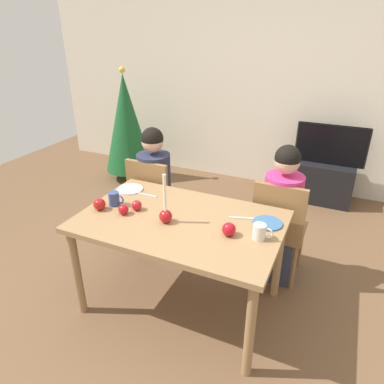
{
  "coord_description": "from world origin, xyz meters",
  "views": [
    {
      "loc": [
        0.95,
        -1.89,
        1.98
      ],
      "look_at": [
        0.0,
        0.2,
        0.87
      ],
      "focal_mm": 32.93,
      "sensor_mm": 36.0,
      "label": 1
    }
  ],
  "objects_px": {
    "chair_left": "(153,198)",
    "apple_near_candle": "(137,205)",
    "tv": "(331,145)",
    "apple_by_left_plate": "(123,210)",
    "plate_left": "(130,189)",
    "candle_centerpiece": "(166,213)",
    "christmas_tree": "(126,123)",
    "tv_stand": "(324,182)",
    "apple_far_edge": "(99,204)",
    "chair_right": "(279,225)",
    "person_left_child": "(155,191)",
    "mug_left": "(114,199)",
    "apple_by_right_mug": "(229,229)",
    "person_right_child": "(280,217)",
    "plate_right": "(267,223)",
    "dining_table": "(180,229)",
    "mug_right": "(260,232)"
  },
  "relations": [
    {
      "from": "chair_left",
      "to": "apple_near_candle",
      "type": "xyz_separation_m",
      "value": [
        0.23,
        -0.62,
        0.28
      ]
    },
    {
      "from": "tv",
      "to": "apple_by_left_plate",
      "type": "distance_m",
      "value": 2.69
    },
    {
      "from": "plate_left",
      "to": "apple_near_candle",
      "type": "xyz_separation_m",
      "value": [
        0.24,
        -0.27,
        0.03
      ]
    },
    {
      "from": "candle_centerpiece",
      "to": "christmas_tree",
      "type": "bearing_deg",
      "value": 129.87
    },
    {
      "from": "tv_stand",
      "to": "apple_far_edge",
      "type": "relative_size",
      "value": 7.33
    },
    {
      "from": "chair_right",
      "to": "person_left_child",
      "type": "distance_m",
      "value": 1.16
    },
    {
      "from": "mug_left",
      "to": "apple_by_left_plate",
      "type": "xyz_separation_m",
      "value": [
        0.14,
        -0.09,
        -0.02
      ]
    },
    {
      "from": "person_left_child",
      "to": "apple_near_candle",
      "type": "distance_m",
      "value": 0.73
    },
    {
      "from": "apple_near_candle",
      "to": "chair_right",
      "type": "bearing_deg",
      "value": 33.85
    },
    {
      "from": "person_left_child",
      "to": "candle_centerpiece",
      "type": "bearing_deg",
      "value": -54.7
    },
    {
      "from": "chair_left",
      "to": "mug_left",
      "type": "xyz_separation_m",
      "value": [
        0.05,
        -0.62,
        0.29
      ]
    },
    {
      "from": "apple_near_candle",
      "to": "apple_far_edge",
      "type": "distance_m",
      "value": 0.27
    },
    {
      "from": "chair_right",
      "to": "apple_by_right_mug",
      "type": "xyz_separation_m",
      "value": [
        -0.21,
        -0.66,
        0.28
      ]
    },
    {
      "from": "chair_left",
      "to": "mug_left",
      "type": "height_order",
      "value": "chair_left"
    },
    {
      "from": "person_right_child",
      "to": "apple_far_edge",
      "type": "relative_size",
      "value": 13.43
    },
    {
      "from": "chair_left",
      "to": "candle_centerpiece",
      "type": "xyz_separation_m",
      "value": [
        0.51,
        -0.68,
        0.31
      ]
    },
    {
      "from": "candle_centerpiece",
      "to": "apple_by_right_mug",
      "type": "bearing_deg",
      "value": 2.54
    },
    {
      "from": "plate_right",
      "to": "apple_far_edge",
      "type": "relative_size",
      "value": 2.3
    },
    {
      "from": "chair_left",
      "to": "plate_left",
      "type": "distance_m",
      "value": 0.43
    },
    {
      "from": "tv_stand",
      "to": "candle_centerpiece",
      "type": "relative_size",
      "value": 1.82
    },
    {
      "from": "chair_left",
      "to": "apple_by_right_mug",
      "type": "bearing_deg",
      "value": -34.91
    },
    {
      "from": "plate_right",
      "to": "apple_by_left_plate",
      "type": "xyz_separation_m",
      "value": [
        -0.96,
        -0.29,
        0.03
      ]
    },
    {
      "from": "person_right_child",
      "to": "candle_centerpiece",
      "type": "height_order",
      "value": "person_right_child"
    },
    {
      "from": "candle_centerpiece",
      "to": "apple_by_left_plate",
      "type": "distance_m",
      "value": 0.33
    },
    {
      "from": "dining_table",
      "to": "christmas_tree",
      "type": "bearing_deg",
      "value": 132.15
    },
    {
      "from": "tv_stand",
      "to": "plate_right",
      "type": "xyz_separation_m",
      "value": [
        -0.23,
        -2.11,
        0.52
      ]
    },
    {
      "from": "person_left_child",
      "to": "plate_right",
      "type": "distance_m",
      "value": 1.24
    },
    {
      "from": "christmas_tree",
      "to": "apple_by_left_plate",
      "type": "xyz_separation_m",
      "value": [
        1.34,
        -2.02,
        0.01
      ]
    },
    {
      "from": "dining_table",
      "to": "person_left_child",
      "type": "bearing_deg",
      "value": 132.06
    },
    {
      "from": "chair_right",
      "to": "mug_left",
      "type": "distance_m",
      "value": 1.31
    },
    {
      "from": "apple_by_right_mug",
      "to": "dining_table",
      "type": "bearing_deg",
      "value": 171.41
    },
    {
      "from": "chair_left",
      "to": "apple_by_right_mug",
      "type": "height_order",
      "value": "chair_left"
    },
    {
      "from": "apple_by_right_mug",
      "to": "chair_right",
      "type": "bearing_deg",
      "value": 72.83
    },
    {
      "from": "dining_table",
      "to": "apple_by_left_plate",
      "type": "height_order",
      "value": "apple_by_left_plate"
    },
    {
      "from": "christmas_tree",
      "to": "mug_right",
      "type": "xyz_separation_m",
      "value": [
        2.3,
        -1.93,
        0.03
      ]
    },
    {
      "from": "apple_by_right_mug",
      "to": "plate_left",
      "type": "bearing_deg",
      "value": 161.95
    },
    {
      "from": "plate_left",
      "to": "mug_left",
      "type": "distance_m",
      "value": 0.28
    },
    {
      "from": "dining_table",
      "to": "person_right_child",
      "type": "distance_m",
      "value": 0.87
    },
    {
      "from": "apple_far_edge",
      "to": "tv",
      "type": "bearing_deg",
      "value": 60.11
    },
    {
      "from": "person_left_child",
      "to": "mug_left",
      "type": "distance_m",
      "value": 0.7
    },
    {
      "from": "chair_right",
      "to": "apple_near_candle",
      "type": "height_order",
      "value": "chair_right"
    },
    {
      "from": "chair_right",
      "to": "apple_far_edge",
      "type": "height_order",
      "value": "chair_right"
    },
    {
      "from": "chair_right",
      "to": "candle_centerpiece",
      "type": "height_order",
      "value": "candle_centerpiece"
    },
    {
      "from": "person_left_child",
      "to": "tv_stand",
      "type": "xyz_separation_m",
      "value": [
        1.38,
        1.66,
        -0.33
      ]
    },
    {
      "from": "person_left_child",
      "to": "apple_near_candle",
      "type": "height_order",
      "value": "person_left_child"
    },
    {
      "from": "chair_right",
      "to": "christmas_tree",
      "type": "xyz_separation_m",
      "value": [
        -2.32,
        1.31,
        0.26
      ]
    },
    {
      "from": "mug_right",
      "to": "candle_centerpiece",
      "type": "bearing_deg",
      "value": -174.56
    },
    {
      "from": "mug_right",
      "to": "dining_table",
      "type": "bearing_deg",
      "value": 178.39
    },
    {
      "from": "mug_left",
      "to": "apple_near_candle",
      "type": "height_order",
      "value": "mug_left"
    },
    {
      "from": "christmas_tree",
      "to": "mug_left",
      "type": "bearing_deg",
      "value": -58.08
    }
  ]
}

